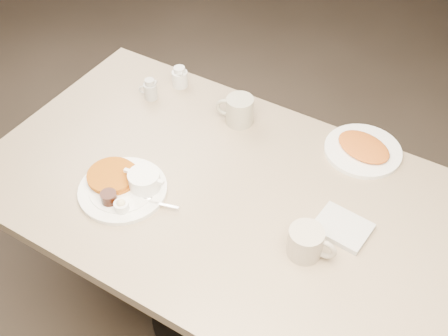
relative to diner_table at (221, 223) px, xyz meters
The scene contains 8 objects.
diner_table is the anchor object (origin of this frame).
main_plate 0.35m from the diner_table, 147.02° to the right, with size 0.34×0.30×0.07m.
coffee_mug_near 0.40m from the diner_table, 14.67° to the right, with size 0.14×0.11×0.09m.
napkin 0.42m from the diner_table, ahead, with size 0.16×0.13×0.02m.
coffee_mug_far 0.39m from the diner_table, 110.22° to the left, with size 0.14×0.11×0.10m.
creamer_left 0.55m from the diner_table, 150.98° to the left, with size 0.07×0.05×0.08m.
creamer_right 0.58m from the diner_table, 137.56° to the left, with size 0.08×0.08×0.08m.
hash_plate 0.52m from the diner_table, 49.99° to the left, with size 0.32×0.32×0.04m.
Camera 1 is at (0.60, -0.97, 1.99)m, focal length 43.87 mm.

